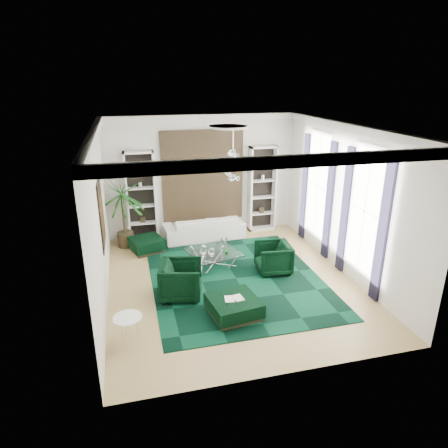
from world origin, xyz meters
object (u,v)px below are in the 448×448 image
object	(u,v)px
armchair_left	(181,280)
ottoman_front	(234,307)
armchair_right	(273,258)
side_table	(129,330)
ottoman_side	(147,245)
coffee_table	(213,259)
sofa	(204,228)
palm	(123,204)

from	to	relation	value
armchair_left	ottoman_front	distance (m)	1.46
armchair_left	ottoman_front	size ratio (longest dim) A/B	0.94
armchair_right	side_table	distance (m)	4.32
ottoman_side	ottoman_front	bearing A→B (deg)	-68.11
coffee_table	ottoman_front	world-z (taller)	coffee_table
coffee_table	ottoman_front	bearing A→B (deg)	-92.43
sofa	coffee_table	xyz separation A→B (m)	(-0.14, -2.03, -0.15)
armchair_right	ottoman_front	world-z (taller)	armchair_right
sofa	palm	bearing A→B (deg)	-2.64
armchair_right	side_table	world-z (taller)	armchair_right
sofa	ottoman_front	bearing A→B (deg)	83.34
armchair_left	armchair_right	size ratio (longest dim) A/B	1.09
sofa	side_table	size ratio (longest dim) A/B	4.52
armchair_left	ottoman_side	size ratio (longest dim) A/B	1.08
armchair_right	ottoman_front	bearing A→B (deg)	-36.17
armchair_left	coffee_table	world-z (taller)	armchair_left
armchair_right	ottoman_side	world-z (taller)	armchair_right
ottoman_front	sofa	bearing A→B (deg)	86.82
coffee_table	side_table	world-z (taller)	side_table
sofa	palm	world-z (taller)	palm
armchair_right	side_table	size ratio (longest dim) A/B	1.57
ottoman_side	palm	world-z (taller)	palm
armchair_right	side_table	xyz separation A→B (m)	(-3.75, -2.13, -0.13)
coffee_table	sofa	bearing A→B (deg)	85.93
sofa	armchair_right	xyz separation A→B (m)	(1.30, -2.73, 0.03)
ottoman_front	side_table	world-z (taller)	side_table
sofa	armchair_left	distance (m)	3.62
ottoman_front	palm	distance (m)	5.07
armchair_left	ottoman_front	world-z (taller)	armchair_left
side_table	armchair_right	bearing A→B (deg)	29.52
ottoman_front	side_table	size ratio (longest dim) A/B	1.82
armchair_right	coffee_table	xyz separation A→B (m)	(-1.45, 0.70, -0.18)
armchair_right	palm	world-z (taller)	palm
coffee_table	ottoman_front	xyz separation A→B (m)	(-0.10, -2.44, -0.01)
sofa	palm	xyz separation A→B (m)	(-2.42, -0.04, 0.97)
side_table	palm	world-z (taller)	palm
armchair_left	armchair_right	bearing A→B (deg)	-61.86
ottoman_side	armchair_left	bearing A→B (deg)	-78.10
palm	ottoman_front	bearing A→B (deg)	-63.94
armchair_left	palm	world-z (taller)	palm
side_table	palm	xyz separation A→B (m)	(0.03, 4.82, 1.07)
sofa	ottoman_side	world-z (taller)	sofa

